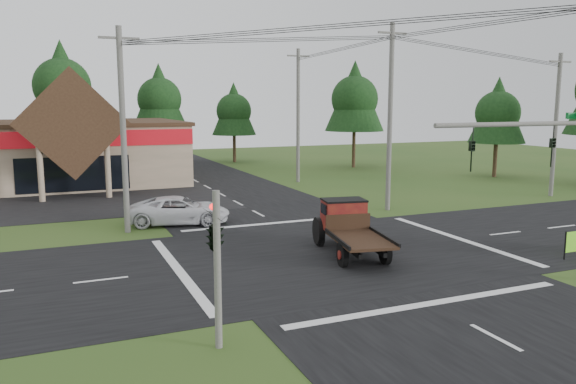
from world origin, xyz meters
TOP-DOWN VIEW (x-y plane):
  - ground at (0.00, 0.00)m, footprint 120.00×120.00m
  - road_ns at (0.00, 0.00)m, footprint 12.00×120.00m
  - road_ew at (0.00, 0.00)m, footprint 120.00×12.00m
  - parking_apron at (-14.00, 19.00)m, footprint 28.00×14.00m
  - traffic_signal_corner at (-7.50, -7.32)m, footprint 0.53×2.48m
  - utility_pole_nw at (-8.00, 8.00)m, footprint 2.00×0.30m
  - utility_pole_ne at (8.00, 8.00)m, footprint 2.00×0.30m
  - utility_pole_far at (22.00, 8.00)m, footprint 2.00×0.30m
  - utility_pole_n at (8.00, 22.00)m, footprint 2.00×0.30m
  - tree_row_c at (-10.00, 41.00)m, footprint 7.28×7.28m
  - tree_row_d at (0.00, 42.00)m, footprint 6.16×6.16m
  - tree_row_e at (8.00, 40.00)m, footprint 5.04×5.04m
  - tree_side_ne at (18.00, 30.00)m, footprint 6.16×6.16m
  - tree_side_e_near at (26.00, 18.00)m, footprint 5.04×5.04m
  - antique_flatbed_truck at (0.57, -0.54)m, footprint 3.20×6.01m
  - white_pickup at (-5.03, 9.01)m, footprint 6.01×3.86m

SIDE VIEW (x-z plane):
  - ground at x=0.00m, z-range 0.00..0.00m
  - road_ns at x=0.00m, z-range 0.00..0.02m
  - road_ew at x=0.00m, z-range 0.00..0.02m
  - parking_apron at x=-14.00m, z-range 0.00..0.03m
  - white_pickup at x=-5.03m, z-range 0.00..1.54m
  - antique_flatbed_truck at x=0.57m, z-range 0.00..2.39m
  - traffic_signal_corner at x=-7.50m, z-range 1.32..5.72m
  - utility_pole_far at x=22.00m, z-range 0.14..10.34m
  - utility_pole_nw at x=-8.00m, z-range 0.14..10.64m
  - utility_pole_n at x=8.00m, z-range 0.14..11.34m
  - utility_pole_ne at x=8.00m, z-range 0.14..11.64m
  - tree_row_e at x=8.00m, z-range 1.49..10.58m
  - tree_side_e_near at x=26.00m, z-range 1.49..10.58m
  - tree_row_d at x=0.00m, z-range 1.82..12.93m
  - tree_side_ne at x=18.00m, z-range 1.82..12.93m
  - tree_row_c at x=-10.00m, z-range 2.16..15.29m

